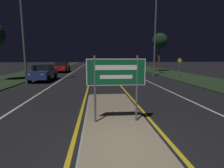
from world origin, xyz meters
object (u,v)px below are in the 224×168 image
car_receding_2 (111,64)px  car_receding_1 (116,65)px  highway_sign (116,76)px  car_approaching_0 (43,73)px  streetlight_right_near (155,24)px  warning_sign (179,65)px  car_approaching_1 (62,67)px  car_receding_0 (128,71)px

car_receding_2 → car_receding_1: bearing=-88.2°
highway_sign → car_approaching_0: 12.94m
streetlight_right_near → car_receding_2: 19.93m
car_approaching_0 → warning_sign: warning_sign is taller
streetlight_right_near → car_receding_1: bearing=105.7°
highway_sign → warning_sign: (8.96, 13.91, -0.30)m
highway_sign → streetlight_right_near: 16.35m
car_approaching_0 → warning_sign: 14.84m
streetlight_right_near → car_approaching_1: 14.87m
car_receding_0 → car_approaching_0: size_ratio=1.06×
car_approaching_1 → warning_sign: warning_sign is taller
streetlight_right_near → warning_sign: bearing=-12.0°
car_approaching_0 → car_receding_1: bearing=59.4°
car_approaching_0 → car_receding_2: bearing=69.1°
car_receding_1 → car_receding_2: 7.31m
car_receding_0 → highway_sign: bearing=-102.1°
highway_sign → car_receding_0: bearing=77.9°
streetlight_right_near → car_receding_0: streetlight_right_near is taller
car_receding_0 → car_approaching_1: size_ratio=0.98×
car_receding_2 → car_approaching_0: 23.36m
highway_sign → car_receding_1: 26.27m
car_approaching_1 → warning_sign: 16.69m
streetlight_right_near → car_receding_0: size_ratio=2.03×
car_receding_2 → car_approaching_1: car_approaching_1 is taller
highway_sign → streetlight_right_near: size_ratio=0.24×
car_receding_1 → streetlight_right_near: bearing=-74.3°
car_approaching_0 → highway_sign: bearing=-63.8°
streetlight_right_near → car_approaching_1: streetlight_right_near is taller
highway_sign → car_receding_1: (2.88, 26.10, -0.88)m
car_receding_0 → car_receding_2: (-0.05, 20.74, -0.04)m
car_receding_0 → streetlight_right_near: bearing=28.2°
car_approaching_1 → streetlight_right_near: bearing=-30.5°
car_receding_0 → car_receding_1: bearing=89.2°
car_receding_1 → warning_sign: warning_sign is taller
streetlight_right_near → car_approaching_1: size_ratio=1.99×
car_receding_2 → warning_sign: size_ratio=2.13×
streetlight_right_near → car_receding_0: 6.53m
car_approaching_0 → car_approaching_1: bearing=90.9°
streetlight_right_near → car_receding_2: size_ratio=2.06×
car_receding_1 → car_receding_2: car_receding_1 is taller
car_receding_0 → car_approaching_1: (-8.56, 8.90, 0.01)m
car_approaching_0 → warning_sign: (14.65, 2.32, 0.56)m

